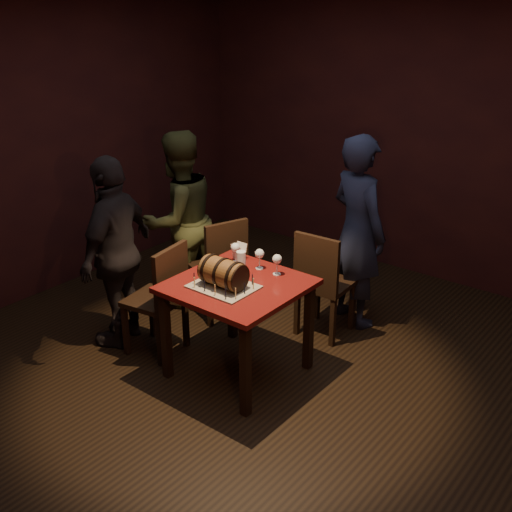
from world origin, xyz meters
name	(u,v)px	position (x,y,z in m)	size (l,w,h in m)	color
room_shell	(255,199)	(0.00, 0.00, 1.40)	(5.04, 5.04, 2.80)	black
pub_table	(238,297)	(-0.12, -0.06, 0.64)	(0.90, 0.90, 0.75)	#500D0D
cake_board	(224,287)	(-0.15, -0.18, 0.76)	(0.45, 0.35, 0.01)	gray
barrel_cake	(223,273)	(-0.15, -0.18, 0.86)	(0.37, 0.22, 0.22)	brown
birthday_candles	(223,281)	(-0.15, -0.18, 0.80)	(0.40, 0.30, 0.09)	#FFF198
wine_glass_left	(235,248)	(-0.37, 0.22, 0.87)	(0.07, 0.07, 0.16)	silver
wine_glass_mid	(260,255)	(-0.15, 0.24, 0.87)	(0.07, 0.07, 0.16)	silver
wine_glass_right	(277,260)	(0.02, 0.24, 0.87)	(0.07, 0.07, 0.16)	silver
pint_of_ale	(241,261)	(-0.25, 0.14, 0.82)	(0.07, 0.07, 0.15)	silver
menu_card	(239,252)	(-0.39, 0.28, 0.81)	(0.10, 0.05, 0.13)	white
chair_back	(321,279)	(0.07, 0.79, 0.52)	(0.42, 0.42, 0.93)	black
chair_left_rear	(221,263)	(-0.79, 0.52, 0.52)	(0.51, 0.51, 0.93)	black
chair_left_front	(162,294)	(-0.76, -0.21, 0.52)	(0.46, 0.46, 0.93)	black
person_back	(358,232)	(0.14, 1.21, 0.83)	(0.61, 0.40, 1.66)	#1C2038
person_left_rear	(179,220)	(-1.30, 0.54, 0.80)	(0.78, 0.61, 1.60)	#3B3D1E
person_left_front	(117,252)	(-1.19, -0.28, 0.79)	(0.92, 0.38, 1.57)	black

